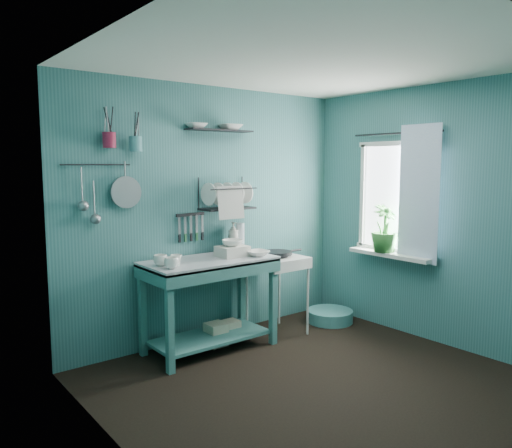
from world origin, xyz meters
TOP-DOWN VIEW (x-y plane):
  - floor at (0.00, 0.00)m, footprint 3.20×3.20m
  - ceiling at (0.00, 0.00)m, footprint 3.20×3.20m
  - wall_back at (0.00, 1.50)m, footprint 3.20×0.00m
  - wall_left at (-1.60, 0.00)m, footprint 0.00×3.00m
  - wall_right at (1.60, 0.00)m, footprint 0.00×3.00m
  - work_counter at (-0.26, 1.16)m, footprint 1.26×0.70m
  - mug_left at (-0.74, 1.00)m, footprint 0.12×0.12m
  - mug_mid at (-0.64, 1.10)m, footprint 0.14×0.14m
  - mug_right at (-0.76, 1.16)m, footprint 0.17×0.17m
  - wash_tub at (-0.01, 1.14)m, footprint 0.28×0.22m
  - tub_bowl at (-0.01, 1.14)m, footprint 0.20×0.19m
  - soap_bottle at (0.16, 1.36)m, footprint 0.11×0.12m
  - water_bottle at (0.26, 1.38)m, footprint 0.09×0.09m
  - counter_bowl at (0.19, 1.01)m, footprint 0.22×0.22m
  - hotplate_stand at (0.53, 1.11)m, footprint 0.58×0.58m
  - frying_pan at (0.53, 1.11)m, footprint 0.30×0.30m
  - knife_strip at (-0.27, 1.47)m, footprint 0.32×0.04m
  - dish_rack at (0.10, 1.37)m, footprint 0.56×0.27m
  - upper_shelf at (0.04, 1.40)m, footprint 0.70×0.18m
  - shelf_bowl_left at (-0.23, 1.40)m, footprint 0.21×0.21m
  - shelf_bowl_right at (0.16, 1.40)m, footprint 0.25×0.25m
  - utensil_cup_magenta at (-1.07, 1.42)m, footprint 0.11×0.11m
  - utensil_cup_teal at (-0.84, 1.42)m, footprint 0.11×0.11m
  - colander at (-0.93, 1.45)m, footprint 0.28×0.03m
  - ladle_outer at (-1.31, 1.46)m, footprint 0.01×0.01m
  - ladle_inner at (-1.21, 1.46)m, footprint 0.01×0.01m
  - hook_rail at (-1.17, 1.47)m, footprint 0.60×0.01m
  - window_glass at (1.59, 0.45)m, footprint 0.00×1.10m
  - windowsill at (1.50, 0.45)m, footprint 0.16×0.95m
  - curtain at (1.52, 0.15)m, footprint 0.00×1.35m
  - curtain_rod at (1.54, 0.45)m, footprint 0.02×1.05m
  - potted_plant at (1.49, 0.52)m, footprint 0.31×0.31m
  - storage_tin_large at (-0.16, 1.21)m, footprint 0.18×0.18m
  - storage_tin_small at (0.04, 1.24)m, footprint 0.15×0.15m
  - floor_basin at (1.24, 1.03)m, footprint 0.51×0.51m

SIDE VIEW (x-z plane):
  - floor at x=0.00m, z-range 0.00..0.00m
  - floor_basin at x=1.24m, z-range 0.00..0.13m
  - storage_tin_small at x=0.04m, z-range 0.00..0.20m
  - storage_tin_large at x=-0.16m, z-range 0.00..0.22m
  - hotplate_stand at x=0.53m, z-range 0.00..0.81m
  - work_counter at x=-0.26m, z-range 0.00..0.87m
  - windowsill at x=1.50m, z-range 0.79..0.83m
  - frying_pan at x=0.53m, z-range 0.83..0.86m
  - counter_bowl at x=0.19m, z-range 0.87..0.92m
  - mug_mid at x=-0.64m, z-range 0.87..0.96m
  - mug_left at x=-0.74m, z-range 0.87..0.96m
  - mug_right at x=-0.76m, z-range 0.87..0.96m
  - wash_tub at x=-0.01m, z-range 0.87..0.97m
  - tub_bowl at x=-0.01m, z-range 0.97..1.03m
  - water_bottle at x=0.26m, z-range 0.87..1.15m
  - soap_bottle at x=0.16m, z-range 0.87..1.16m
  - potted_plant at x=1.49m, z-range 0.83..1.33m
  - wall_back at x=0.00m, z-range -0.35..2.85m
  - wall_left at x=-1.60m, z-range -0.25..2.75m
  - wall_right at x=1.60m, z-range -0.25..2.75m
  - knife_strip at x=-0.27m, z-range 1.24..1.27m
  - window_glass at x=1.59m, z-range 0.85..1.95m
  - curtain at x=1.52m, z-range 0.77..2.12m
  - ladle_inner at x=-1.21m, z-range 1.30..1.60m
  - dish_rack at x=0.10m, z-range 1.29..1.61m
  - colander at x=-0.93m, z-range 1.36..1.64m
  - ladle_outer at x=-1.31m, z-range 1.42..1.72m
  - hook_rail at x=-1.17m, z-range 1.73..1.74m
  - utensil_cup_teal at x=-0.84m, z-range 1.85..1.98m
  - utensil_cup_magenta at x=-1.07m, z-range 1.88..2.01m
  - shelf_bowl_right at x=0.16m, z-range 2.00..2.05m
  - curtain_rod at x=1.54m, z-range 2.04..2.06m
  - shelf_bowl_left at x=-0.23m, z-range 2.03..2.08m
  - upper_shelf at x=0.04m, z-range 2.06..2.07m
  - ceiling at x=0.00m, z-range 2.50..2.50m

